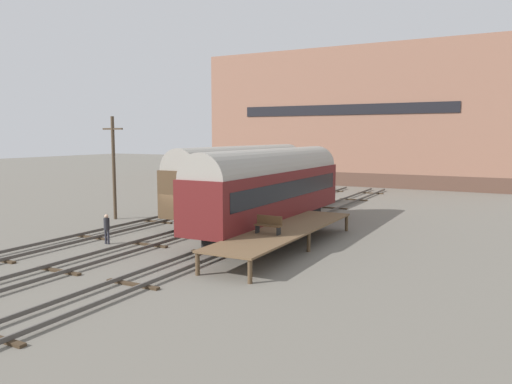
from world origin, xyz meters
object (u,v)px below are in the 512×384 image
(bench, at_px, (269,224))
(person_worker, at_px, (107,226))
(train_car_brown, at_px, (243,177))
(utility_pole, at_px, (114,166))
(train_car_maroon, at_px, (271,185))

(bench, relative_size, person_worker, 0.84)
(train_car_brown, distance_m, utility_pole, 9.28)
(train_car_maroon, height_order, bench, train_car_maroon)
(bench, distance_m, utility_pole, 15.46)
(bench, height_order, utility_pole, utility_pole)
(bench, relative_size, utility_pole, 0.19)
(train_car_brown, height_order, bench, train_car_brown)
(train_car_brown, relative_size, bench, 11.49)
(train_car_maroon, distance_m, train_car_brown, 5.92)
(train_car_maroon, bearing_deg, utility_pole, -175.75)
(train_car_maroon, relative_size, bench, 11.41)
(train_car_maroon, xyz_separation_m, person_worker, (-6.53, -7.36, -1.97))
(person_worker, bearing_deg, bench, 12.10)
(person_worker, distance_m, utility_pole, 8.98)
(train_car_brown, relative_size, person_worker, 9.60)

